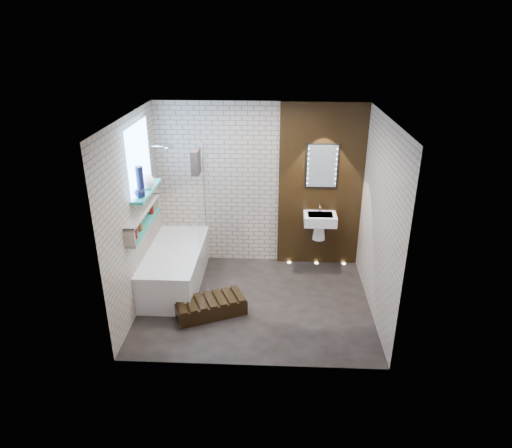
# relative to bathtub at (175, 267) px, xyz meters

# --- Properties ---
(ground) EXTENTS (3.20, 3.20, 0.00)m
(ground) POSITION_rel_bathtub_xyz_m (1.22, -0.45, -0.29)
(ground) COLOR black
(ground) RESTS_ON ground
(room_shell) EXTENTS (3.24, 3.20, 2.60)m
(room_shell) POSITION_rel_bathtub_xyz_m (1.22, -0.45, 1.01)
(room_shell) COLOR #BAA493
(room_shell) RESTS_ON ground
(walnut_panel) EXTENTS (1.30, 0.06, 2.60)m
(walnut_panel) POSITION_rel_bathtub_xyz_m (2.17, 0.82, 1.01)
(walnut_panel) COLOR black
(walnut_panel) RESTS_ON ground
(clerestory_window) EXTENTS (0.18, 1.00, 0.94)m
(clerestory_window) POSITION_rel_bathtub_xyz_m (-0.34, -0.10, 1.61)
(clerestory_window) COLOR #7FADE0
(clerestory_window) RESTS_ON room_shell
(display_niche) EXTENTS (0.14, 1.30, 0.26)m
(display_niche) POSITION_rel_bathtub_xyz_m (-0.31, -0.30, 0.91)
(display_niche) COLOR teal
(display_niche) RESTS_ON room_shell
(bathtub) EXTENTS (0.79, 1.74, 0.70)m
(bathtub) POSITION_rel_bathtub_xyz_m (0.00, 0.00, 0.00)
(bathtub) COLOR white
(bathtub) RESTS_ON ground
(bath_screen) EXTENTS (0.01, 0.78, 1.40)m
(bath_screen) POSITION_rel_bathtub_xyz_m (0.35, 0.44, 0.99)
(bath_screen) COLOR white
(bath_screen) RESTS_ON bathtub
(towel) EXTENTS (0.10, 0.26, 0.34)m
(towel) POSITION_rel_bathtub_xyz_m (0.35, 0.22, 1.56)
(towel) COLOR black
(towel) RESTS_ON bath_screen
(shower_head) EXTENTS (0.18, 0.18, 0.02)m
(shower_head) POSITION_rel_bathtub_xyz_m (-0.08, 0.50, 1.71)
(shower_head) COLOR silver
(shower_head) RESTS_ON room_shell
(washbasin) EXTENTS (0.50, 0.36, 0.58)m
(washbasin) POSITION_rel_bathtub_xyz_m (2.17, 0.62, 0.50)
(washbasin) COLOR white
(washbasin) RESTS_ON walnut_panel
(led_mirror) EXTENTS (0.50, 0.02, 0.70)m
(led_mirror) POSITION_rel_bathtub_xyz_m (2.17, 0.78, 1.36)
(led_mirror) COLOR black
(led_mirror) RESTS_ON walnut_panel
(walnut_step) EXTENTS (1.02, 0.76, 0.21)m
(walnut_step) POSITION_rel_bathtub_xyz_m (0.62, -0.75, -0.19)
(walnut_step) COLOR black
(walnut_step) RESTS_ON ground
(niche_bottles) EXTENTS (0.06, 0.87, 0.15)m
(niche_bottles) POSITION_rel_bathtub_xyz_m (-0.31, -0.30, 0.88)
(niche_bottles) COLOR maroon
(niche_bottles) RESTS_ON display_niche
(sill_vases) EXTENTS (0.21, 0.51, 0.41)m
(sill_vases) POSITION_rel_bathtub_xyz_m (-0.28, -0.21, 1.38)
(sill_vases) COLOR white
(sill_vases) RESTS_ON clerestory_window
(floor_uplights) EXTENTS (0.96, 0.06, 0.01)m
(floor_uplights) POSITION_rel_bathtub_xyz_m (2.17, 0.75, -0.29)
(floor_uplights) COLOR #FFD899
(floor_uplights) RESTS_ON ground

